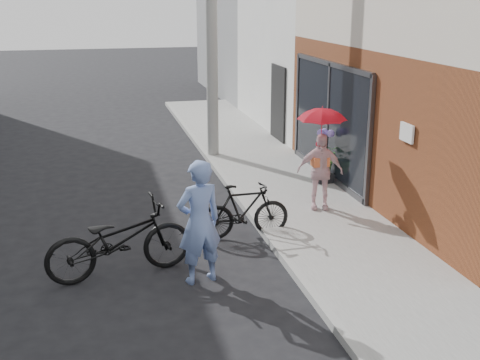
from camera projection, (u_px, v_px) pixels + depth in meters
name	position (u px, v px, depth m)	size (l,w,h in m)	color
ground	(221.00, 260.00, 9.40)	(80.00, 80.00, 0.00)	black
sidewalk	(304.00, 204.00, 11.72)	(2.20, 24.00, 0.12)	gray
curb	(247.00, 209.00, 11.45)	(0.12, 24.00, 0.12)	#9E9E99
plaster_building	(388.00, 11.00, 18.37)	(8.00, 6.00, 7.00)	white
east_building_far	(308.00, 7.00, 24.87)	(8.00, 8.00, 7.00)	gray
utility_pole	(211.00, 16.00, 14.19)	(0.28, 0.28, 7.00)	#9E9E99
officer	(199.00, 222.00, 8.44)	(0.66, 0.44, 1.82)	#6D85C2
bike_left	(119.00, 240.00, 8.72)	(0.75, 2.15, 1.13)	black
bike_right	(244.00, 211.00, 10.16)	(0.45, 1.58, 0.95)	black
kimono_woman	(320.00, 171.00, 11.13)	(0.84, 0.35, 1.44)	beige
parasol	(322.00, 113.00, 10.81)	(0.85, 0.85, 0.75)	red
planter	(324.00, 177.00, 12.92)	(0.36, 0.36, 0.19)	black
potted_plant	(325.00, 159.00, 12.80)	(0.56, 0.49, 0.63)	#366E2C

